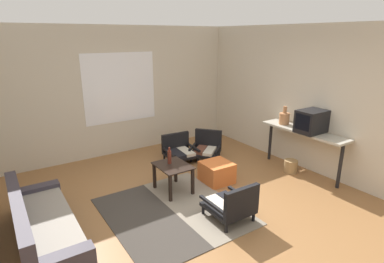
{
  "coord_description": "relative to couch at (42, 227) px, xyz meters",
  "views": [
    {
      "loc": [
        -2.36,
        -3.3,
        2.5
      ],
      "look_at": [
        0.33,
        0.75,
        0.99
      ],
      "focal_mm": 29.14,
      "sensor_mm": 36.0,
      "label": 1
    }
  ],
  "objects": [
    {
      "name": "armchair_striped_foreground",
      "position": [
        2.28,
        -0.96,
        0.05
      ],
      "size": [
        0.58,
        0.63,
        0.59
      ],
      "color": "black",
      "rests_on": "ground"
    },
    {
      "name": "armchair_by_window",
      "position": [
        2.82,
        1.33,
        0.03
      ],
      "size": [
        0.66,
        0.62,
        0.55
      ],
      "color": "black",
      "rests_on": "ground"
    },
    {
      "name": "glass_bottle",
      "position": [
        2.03,
        0.34,
        0.38
      ],
      "size": [
        0.06,
        0.06,
        0.28
      ],
      "color": "#5B2319",
      "rests_on": "coffee_table"
    },
    {
      "name": "crt_television",
      "position": [
        4.43,
        -0.58,
        0.83
      ],
      "size": [
        0.56,
        0.38,
        0.4
      ],
      "color": "black",
      "rests_on": "console_shelf"
    },
    {
      "name": "area_rug",
      "position": [
        1.71,
        -0.3,
        -0.2
      ],
      "size": [
        1.83,
        2.02,
        0.01
      ],
      "color": "#38332D",
      "rests_on": "ground"
    },
    {
      "name": "clay_vase",
      "position": [
        4.44,
        0.04,
        0.75
      ],
      "size": [
        0.19,
        0.19,
        0.36
      ],
      "color": "#A87047",
      "rests_on": "console_shelf"
    },
    {
      "name": "ground_plane",
      "position": [
        2.07,
        -0.53,
        -0.21
      ],
      "size": [
        7.8,
        7.8,
        0.0
      ],
      "primitive_type": "plane",
      "color": "olive"
    },
    {
      "name": "armchair_corner",
      "position": [
        3.38,
        1.14,
        0.04
      ],
      "size": [
        0.79,
        0.79,
        0.58
      ],
      "color": "black",
      "rests_on": "ground"
    },
    {
      "name": "far_wall_with_window",
      "position": [
        2.07,
        2.53,
        1.14
      ],
      "size": [
        5.6,
        0.13,
        2.7
      ],
      "color": "beige",
      "rests_on": "ground"
    },
    {
      "name": "side_wall_right",
      "position": [
        4.73,
        -0.23,
        1.14
      ],
      "size": [
        0.12,
        6.6,
        2.7
      ],
      "primitive_type": "cube",
      "color": "beige",
      "rests_on": "ground"
    },
    {
      "name": "coffee_table",
      "position": [
        2.04,
        0.24,
        0.16
      ],
      "size": [
        0.5,
        0.62,
        0.47
      ],
      "color": "black",
      "rests_on": "ground"
    },
    {
      "name": "wicker_basket",
      "position": [
        4.29,
        -0.33,
        -0.09
      ],
      "size": [
        0.25,
        0.25,
        0.24
      ],
      "primitive_type": "cylinder",
      "color": "#9E7A4C",
      "rests_on": "ground"
    },
    {
      "name": "ottoman_orange",
      "position": [
        2.86,
        0.13,
        -0.03
      ],
      "size": [
        0.51,
        0.51,
        0.36
      ],
      "primitive_type": "cube",
      "rotation": [
        0.0,
        0.0,
        -0.03
      ],
      "color": "#D1662D",
      "rests_on": "ground"
    },
    {
      "name": "couch",
      "position": [
        0.0,
        0.0,
        0.0
      ],
      "size": [
        0.69,
        1.97,
        0.64
      ],
      "color": "#38333D",
      "rests_on": "ground"
    },
    {
      "name": "console_shelf",
      "position": [
        4.44,
        -0.43,
        0.54
      ],
      "size": [
        0.41,
        1.68,
        0.84
      ],
      "color": "#B2AD9E",
      "rests_on": "ground"
    }
  ]
}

